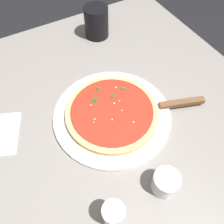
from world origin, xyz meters
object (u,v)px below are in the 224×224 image
at_px(serving_plate, 112,115).
at_px(cup_tall_drink, 96,22).
at_px(pizza, 112,112).
at_px(pizza_server, 168,105).
at_px(cup_small_sauce, 165,183).
at_px(parmesan_shaker, 113,215).

xyz_separation_m(serving_plate, cup_tall_drink, (0.34, -0.13, 0.05)).
relative_size(serving_plate, pizza, 1.28).
bearing_deg(pizza_server, cup_small_sauce, 141.07).
bearing_deg(serving_plate, pizza, -11.31).
relative_size(serving_plate, cup_small_sauce, 5.46).
bearing_deg(cup_small_sauce, serving_plate, 1.85).
relative_size(pizza, parmesan_shaker, 3.42).
relative_size(pizza, cup_tall_drink, 2.36).
bearing_deg(pizza, serving_plate, 168.69).
bearing_deg(pizza_server, parmesan_shaker, 122.93).
relative_size(pizza_server, parmesan_shaker, 3.00).
bearing_deg(pizza_server, pizza, 70.43).
height_order(pizza_server, cup_small_sauce, cup_small_sauce).
height_order(pizza, cup_tall_drink, cup_tall_drink).
relative_size(pizza, cup_small_sauce, 4.28).
relative_size(pizza_server, cup_tall_drink, 2.07).
distance_m(pizza_server, cup_small_sauce, 0.23).
relative_size(cup_tall_drink, cup_small_sauce, 1.82).
bearing_deg(cup_small_sauce, parmesan_shaker, 91.36).
xyz_separation_m(serving_plate, pizza_server, (-0.05, -0.15, 0.01)).
xyz_separation_m(serving_plate, pizza, (0.00, -0.00, 0.01)).
bearing_deg(pizza_server, serving_plate, 70.44).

